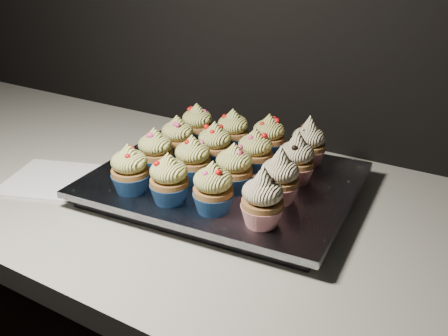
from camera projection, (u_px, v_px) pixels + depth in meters
worktop at (217, 209)px, 0.89m from camera, size 2.44×0.64×0.04m
napkin at (50, 179)px, 0.94m from camera, size 0.20×0.20×0.00m
baking_tray at (224, 188)px, 0.89m from camera, size 0.44×0.35×0.02m
foil_lining at (224, 179)px, 0.88m from camera, size 0.48×0.39×0.01m
cupcake_0 at (130, 170)px, 0.82m from camera, size 0.06×0.06×0.08m
cupcake_1 at (169, 180)px, 0.78m from camera, size 0.06×0.06×0.08m
cupcake_2 at (213, 189)px, 0.76m from camera, size 0.06×0.06×0.08m
cupcake_3 at (262, 200)px, 0.72m from camera, size 0.06×0.06×0.10m
cupcake_4 at (155, 152)px, 0.88m from camera, size 0.06×0.06×0.08m
cupcake_5 at (193, 160)px, 0.85m from camera, size 0.06×0.06×0.08m
cupcake_6 at (234, 169)px, 0.82m from camera, size 0.06×0.06×0.08m
cupcake_7 at (280, 178)px, 0.78m from camera, size 0.06×0.06×0.10m
cupcake_8 at (178, 139)px, 0.94m from camera, size 0.06×0.06×0.08m
cupcake_9 at (215, 146)px, 0.91m from camera, size 0.06×0.06×0.08m
cupcake_10 at (255, 153)px, 0.88m from camera, size 0.06×0.06×0.08m
cupcake_11 at (296, 160)px, 0.85m from camera, size 0.06×0.06×0.10m
cupcake_12 at (197, 125)px, 1.01m from camera, size 0.06×0.06×0.08m
cupcake_13 at (233, 131)px, 0.98m from camera, size 0.06×0.06×0.08m
cupcake_14 at (269, 137)px, 0.95m from camera, size 0.06×0.06×0.08m
cupcake_15 at (308, 144)px, 0.91m from camera, size 0.06×0.06×0.10m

